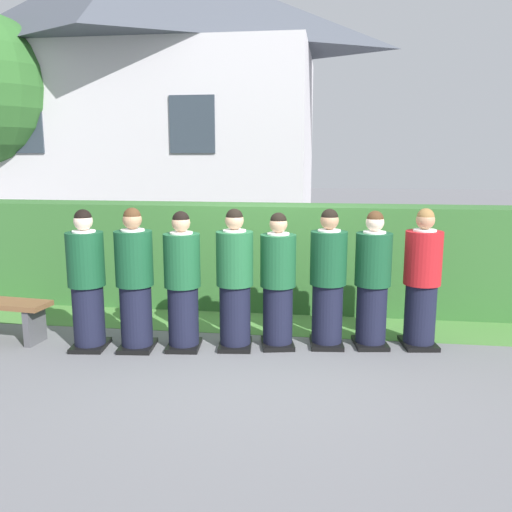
{
  "coord_description": "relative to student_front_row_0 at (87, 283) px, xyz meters",
  "views": [
    {
      "loc": [
        0.8,
        -5.78,
        2.15
      ],
      "look_at": [
        0.0,
        0.0,
        1.05
      ],
      "focal_mm": 37.76,
      "sensor_mm": 36.0,
      "label": 1
    }
  ],
  "objects": [
    {
      "name": "ground_plane",
      "position": [
        1.86,
        0.29,
        -0.75
      ],
      "size": [
        60.0,
        60.0,
        0.0
      ],
      "primitive_type": "plane",
      "color": "slate"
    },
    {
      "name": "student_front_row_0",
      "position": [
        0.0,
        0.0,
        0.0
      ],
      "size": [
        0.41,
        0.49,
        1.57
      ],
      "color": "black",
      "rests_on": "ground"
    },
    {
      "name": "student_front_row_1",
      "position": [
        0.54,
        0.05,
        0.01
      ],
      "size": [
        0.41,
        0.52,
        1.59
      ],
      "color": "black",
      "rests_on": "ground"
    },
    {
      "name": "student_front_row_2",
      "position": [
        1.05,
        0.14,
        -0.01
      ],
      "size": [
        0.4,
        0.48,
        1.55
      ],
      "color": "black",
      "rests_on": "ground"
    },
    {
      "name": "student_front_row_3",
      "position": [
        1.62,
        0.24,
        0.0
      ],
      "size": [
        0.41,
        0.52,
        1.58
      ],
      "color": "black",
      "rests_on": "ground"
    },
    {
      "name": "student_front_row_4",
      "position": [
        2.1,
        0.35,
        -0.02
      ],
      "size": [
        0.43,
        0.52,
        1.53
      ],
      "color": "black",
      "rests_on": "ground"
    },
    {
      "name": "student_front_row_5",
      "position": [
        2.65,
        0.44,
        -0.0
      ],
      "size": [
        0.41,
        0.51,
        1.57
      ],
      "color": "black",
      "rests_on": "ground"
    },
    {
      "name": "student_front_row_6",
      "position": [
        3.15,
        0.5,
        -0.01
      ],
      "size": [
        0.42,
        0.52,
        1.55
      ],
      "color": "black",
      "rests_on": "ground"
    },
    {
      "name": "student_in_red_blazer",
      "position": [
        3.69,
        0.57,
        0.0
      ],
      "size": [
        0.43,
        0.5,
        1.58
      ],
      "color": "black",
      "rests_on": "ground"
    },
    {
      "name": "hedge",
      "position": [
        1.86,
        1.93,
        -0.01
      ],
      "size": [
        9.29,
        0.7,
        1.47
      ],
      "color": "#33662D",
      "rests_on": "ground"
    },
    {
      "name": "school_building_main",
      "position": [
        -1.82,
        7.11,
        2.74
      ],
      "size": [
        8.37,
        4.5,
        6.78
      ],
      "color": "silver",
      "rests_on": "ground"
    },
    {
      "name": "lawn_strip",
      "position": [
        1.86,
        1.13,
        -0.74
      ],
      "size": [
        9.29,
        0.9,
        0.01
      ],
      "primitive_type": "cube",
      "color": "#477A38",
      "rests_on": "ground"
    }
  ]
}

